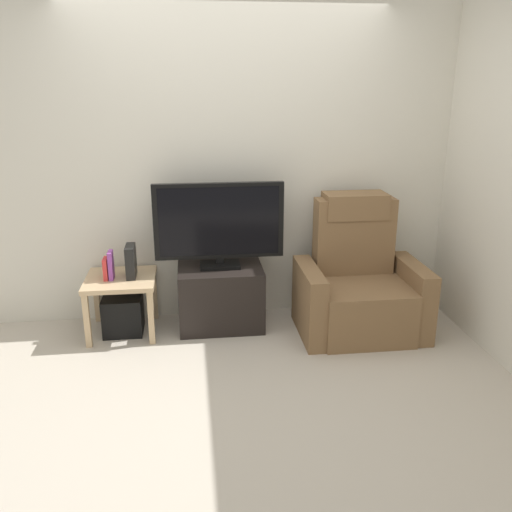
% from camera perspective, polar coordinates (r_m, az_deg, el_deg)
% --- Properties ---
extents(ground_plane, '(6.40, 6.40, 0.00)m').
position_cam_1_polar(ground_plane, '(3.85, -1.34, -12.38)').
color(ground_plane, '#B2A899').
extents(wall_back, '(6.40, 0.06, 2.60)m').
position_cam_1_polar(wall_back, '(4.49, -2.95, 9.72)').
color(wall_back, beige).
rests_on(wall_back, ground).
extents(tv_stand, '(0.68, 0.48, 0.51)m').
position_cam_1_polar(tv_stand, '(4.47, -3.71, -4.27)').
color(tv_stand, black).
rests_on(tv_stand, ground).
extents(television, '(1.02, 0.20, 0.68)m').
position_cam_1_polar(television, '(4.29, -3.89, 3.42)').
color(television, black).
rests_on(television, tv_stand).
extents(recliner_armchair, '(0.98, 0.78, 1.08)m').
position_cam_1_polar(recliner_armchair, '(4.45, 10.71, -3.05)').
color(recliner_armchair, brown).
rests_on(recliner_armchair, ground).
extents(side_table, '(0.54, 0.54, 0.47)m').
position_cam_1_polar(side_table, '(4.43, -13.97, -3.09)').
color(side_table, tan).
rests_on(side_table, ground).
extents(subwoofer_box, '(0.31, 0.31, 0.31)m').
position_cam_1_polar(subwoofer_box, '(4.52, -13.74, -5.92)').
color(subwoofer_box, black).
rests_on(subwoofer_box, ground).
extents(book_leftmost, '(0.03, 0.12, 0.17)m').
position_cam_1_polar(book_leftmost, '(4.37, -15.45, -1.28)').
color(book_leftmost, red).
rests_on(book_leftmost, side_table).
extents(book_middle, '(0.03, 0.12, 0.22)m').
position_cam_1_polar(book_middle, '(4.36, -14.95, -0.93)').
color(book_middle, purple).
rests_on(book_middle, side_table).
extents(game_console, '(0.07, 0.20, 0.25)m').
position_cam_1_polar(game_console, '(4.36, -12.98, -0.54)').
color(game_console, black).
rests_on(game_console, side_table).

